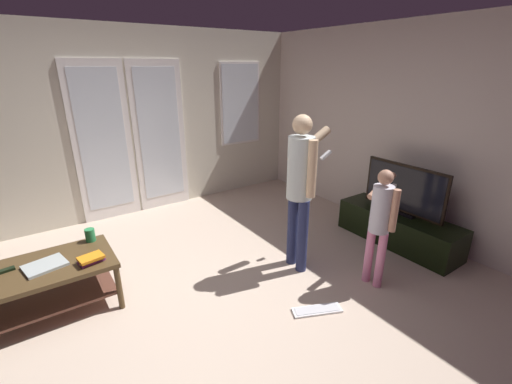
# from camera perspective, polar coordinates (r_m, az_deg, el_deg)

# --- Properties ---
(ground_plane) EXTENTS (5.94, 5.16, 0.02)m
(ground_plane) POSITION_cam_1_polar(r_m,az_deg,el_deg) (3.25, -10.25, -19.14)
(ground_plane) COLOR #C7B09B
(wall_back_with_doors) EXTENTS (5.94, 0.09, 2.57)m
(wall_back_with_doors) POSITION_cam_1_polar(r_m,az_deg,el_deg) (5.05, -22.78, 9.92)
(wall_back_with_doors) COLOR beige
(wall_back_with_doors) RESTS_ON ground_plane
(wall_right_plain) EXTENTS (0.06, 5.16, 2.54)m
(wall_right_plain) POSITION_cam_1_polar(r_m,az_deg,el_deg) (4.60, 24.36, 8.99)
(wall_right_plain) COLOR beige
(wall_right_plain) RESTS_ON ground_plane
(coffee_table) EXTENTS (1.08, 0.65, 0.46)m
(coffee_table) POSITION_cam_1_polar(r_m,az_deg,el_deg) (3.49, -31.50, -12.21)
(coffee_table) COLOR #4C381F
(coffee_table) RESTS_ON ground_plane
(tv_stand) EXTENTS (0.47, 1.44, 0.38)m
(tv_stand) POSITION_cam_1_polar(r_m,az_deg,el_deg) (4.48, 22.60, -5.63)
(tv_stand) COLOR black
(tv_stand) RESTS_ON ground_plane
(flat_screen_tv) EXTENTS (0.08, 1.00, 0.60)m
(flat_screen_tv) POSITION_cam_1_polar(r_m,az_deg,el_deg) (4.30, 23.43, 0.36)
(flat_screen_tv) COLOR black
(flat_screen_tv) RESTS_ON tv_stand
(person_adult) EXTENTS (0.68, 0.44, 1.61)m
(person_adult) POSITION_cam_1_polar(r_m,az_deg,el_deg) (3.41, 7.49, 1.92)
(person_adult) COLOR navy
(person_adult) RESTS_ON ground_plane
(person_child) EXTENTS (0.52, 0.35, 1.17)m
(person_child) POSITION_cam_1_polar(r_m,az_deg,el_deg) (3.39, 20.04, -4.04)
(person_child) COLOR pink
(person_child) RESTS_ON ground_plane
(loose_keyboard) EXTENTS (0.46, 0.30, 0.02)m
(loose_keyboard) POSITION_cam_1_polar(r_m,az_deg,el_deg) (3.24, 10.12, -18.77)
(loose_keyboard) COLOR white
(loose_keyboard) RESTS_ON ground_plane
(laptop_closed) EXTENTS (0.35, 0.30, 0.02)m
(laptop_closed) POSITION_cam_1_polar(r_m,az_deg,el_deg) (3.40, -31.70, -10.38)
(laptop_closed) COLOR #A9B3B1
(laptop_closed) RESTS_ON coffee_table
(cup_near_edge) EXTENTS (0.09, 0.09, 0.12)m
(cup_near_edge) POSITION_cam_1_polar(r_m,az_deg,el_deg) (3.64, -25.89, -6.46)
(cup_near_edge) COLOR #298348
(cup_near_edge) RESTS_ON coffee_table
(tv_remote_black) EXTENTS (0.18, 0.07, 0.02)m
(tv_remote_black) POSITION_cam_1_polar(r_m,az_deg,el_deg) (3.51, -36.56, -10.56)
(tv_remote_black) COLOR black
(tv_remote_black) RESTS_ON coffee_table
(book_stack) EXTENTS (0.22, 0.17, 0.06)m
(book_stack) POSITION_cam_1_polar(r_m,az_deg,el_deg) (3.28, -25.77, -9.99)
(book_stack) COLOR #833086
(book_stack) RESTS_ON coffee_table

